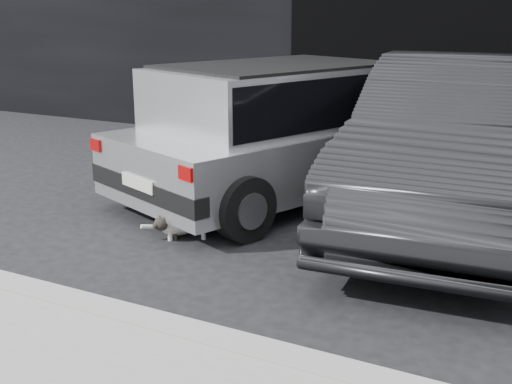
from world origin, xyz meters
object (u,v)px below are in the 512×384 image
at_px(silver_hatchback, 284,124).
at_px(second_car, 460,141).
at_px(cat_white, 190,220).
at_px(cat_siamese, 180,224).

height_order(silver_hatchback, second_car, second_car).
bearing_deg(second_car, cat_white, -145.39).
height_order(silver_hatchback, cat_white, silver_hatchback).
distance_m(second_car, cat_siamese, 2.97).
distance_m(cat_siamese, cat_white, 0.13).
height_order(cat_siamese, cat_white, cat_white).
distance_m(second_car, cat_white, 2.87).
xyz_separation_m(second_car, cat_siamese, (-2.27, -1.78, -0.72)).
distance_m(silver_hatchback, cat_white, 1.92).
xyz_separation_m(second_car, cat_white, (-2.15, -1.78, -0.66)).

